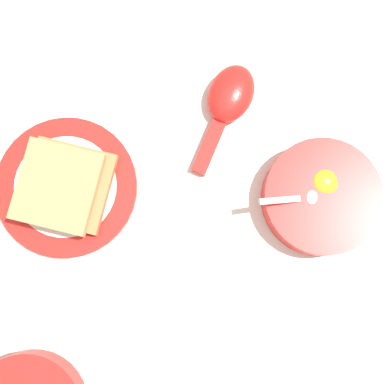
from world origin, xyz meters
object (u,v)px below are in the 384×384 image
toast_sandwich (63,186)px  soup_spoon (228,100)px  toast_plate (66,187)px  egg_bowl (321,197)px

toast_sandwich → soup_spoon: bearing=-53.9°
toast_plate → toast_sandwich: (-0.00, -0.00, 0.02)m
egg_bowl → toast_sandwich: size_ratio=1.30×
toast_sandwich → soup_spoon: (0.13, -0.18, -0.01)m
toast_plate → toast_sandwich: 0.02m
toast_plate → soup_spoon: (0.13, -0.18, 0.01)m
toast_plate → soup_spoon: 0.23m
toast_sandwich → soup_spoon: size_ratio=0.77×
toast_plate → egg_bowl: bearing=-85.5°
toast_plate → toast_sandwich: size_ratio=1.52×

